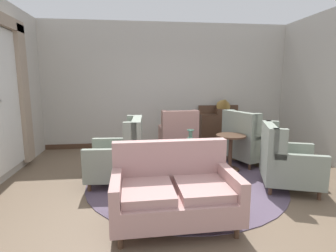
% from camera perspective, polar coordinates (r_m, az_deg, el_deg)
% --- Properties ---
extents(ground, '(8.59, 8.59, 0.00)m').
position_cam_1_polar(ground, '(4.31, 4.45, -13.18)').
color(ground, brown).
extents(wall_back, '(6.29, 0.08, 3.07)m').
position_cam_1_polar(wall_back, '(6.72, -0.12, 8.60)').
color(wall_back, '#BCB7AD').
rests_on(wall_back, ground).
extents(baseboard_back, '(6.13, 0.03, 0.12)m').
position_cam_1_polar(baseboard_back, '(6.86, -0.06, -3.84)').
color(baseboard_back, '#4C3323').
rests_on(baseboard_back, ground).
extents(area_rug, '(3.25, 3.25, 0.01)m').
position_cam_1_polar(area_rug, '(4.58, 3.70, -11.66)').
color(area_rug, '#5B4C60').
rests_on(area_rug, ground).
extents(window_with_curtains, '(0.12, 2.01, 2.67)m').
position_cam_1_polar(window_with_curtains, '(5.08, -32.46, 6.37)').
color(window_with_curtains, silver).
extents(coffee_table, '(0.81, 0.81, 0.53)m').
position_cam_1_polar(coffee_table, '(4.58, 5.26, -6.20)').
color(coffee_table, '#4C3323').
rests_on(coffee_table, ground).
extents(porcelain_vase, '(0.15, 0.15, 0.34)m').
position_cam_1_polar(porcelain_vase, '(4.46, 4.85, -3.31)').
color(porcelain_vase, '#4C7A66').
rests_on(porcelain_vase, coffee_table).
extents(settee, '(1.45, 0.90, 0.94)m').
position_cam_1_polar(settee, '(3.21, 1.30, -13.90)').
color(settee, tan).
rests_on(settee, ground).
extents(armchair_back_corner, '(0.78, 0.82, 1.07)m').
position_cam_1_polar(armchair_back_corner, '(5.72, 2.20, -2.55)').
color(armchair_back_corner, tan).
rests_on(armchair_back_corner, ground).
extents(armchair_foreground_right, '(1.13, 1.10, 1.08)m').
position_cam_1_polar(armchair_foreground_right, '(5.62, 16.95, -3.34)').
color(armchair_foreground_right, gray).
rests_on(armchair_foreground_right, ground).
extents(armchair_beside_settee, '(0.92, 0.90, 1.08)m').
position_cam_1_polar(armchair_beside_settee, '(4.44, -10.23, -6.51)').
color(armchair_beside_settee, gray).
rests_on(armchair_beside_settee, ground).
extents(armchair_near_window, '(1.06, 1.07, 1.01)m').
position_cam_1_polar(armchair_near_window, '(4.54, 23.96, -7.03)').
color(armchair_near_window, gray).
rests_on(armchair_near_window, ground).
extents(side_table, '(0.55, 0.55, 0.69)m').
position_cam_1_polar(side_table, '(5.08, 13.31, -4.87)').
color(side_table, '#4C3323').
rests_on(side_table, ground).
extents(sideboard, '(1.04, 0.38, 1.05)m').
position_cam_1_polar(sideboard, '(6.82, 11.08, -0.48)').
color(sideboard, '#4C3323').
rests_on(sideboard, ground).
extents(gramophone, '(0.42, 0.51, 0.53)m').
position_cam_1_polar(gramophone, '(6.67, 11.90, 4.60)').
color(gramophone, '#4C3323').
rests_on(gramophone, sideboard).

